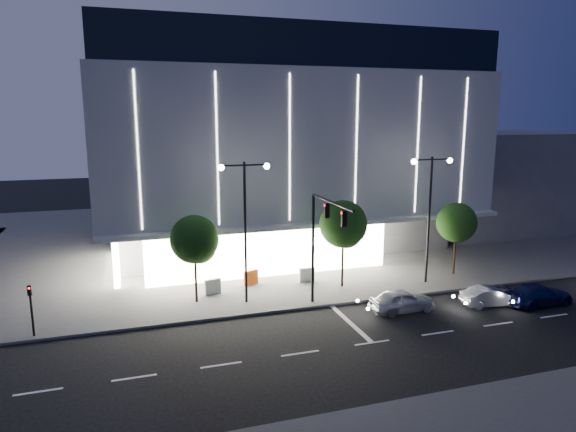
% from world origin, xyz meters
% --- Properties ---
extents(ground, '(160.00, 160.00, 0.00)m').
position_xyz_m(ground, '(0.00, 0.00, 0.00)').
color(ground, black).
rests_on(ground, ground).
extents(sidewalk_museum, '(70.00, 40.00, 0.15)m').
position_xyz_m(sidewalk_museum, '(5.00, 24.00, 0.07)').
color(sidewalk_museum, '#474747').
rests_on(sidewalk_museum, ground).
extents(museum, '(30.00, 25.80, 18.00)m').
position_xyz_m(museum, '(2.98, 22.31, 9.27)').
color(museum, '#4C4C51').
rests_on(museum, ground).
extents(annex_building, '(16.00, 20.00, 10.00)m').
position_xyz_m(annex_building, '(26.00, 24.00, 5.00)').
color(annex_building, '#4C4C51').
rests_on(annex_building, ground).
extents(traffic_mast, '(0.33, 5.89, 7.07)m').
position_xyz_m(traffic_mast, '(1.00, 3.34, 5.03)').
color(traffic_mast, black).
rests_on(traffic_mast, ground).
extents(street_lamp_west, '(3.16, 0.36, 9.00)m').
position_xyz_m(street_lamp_west, '(-3.00, 6.00, 5.96)').
color(street_lamp_west, black).
rests_on(street_lamp_west, ground).
extents(street_lamp_east, '(3.16, 0.36, 9.00)m').
position_xyz_m(street_lamp_east, '(10.00, 6.00, 5.96)').
color(street_lamp_east, black).
rests_on(street_lamp_east, ground).
extents(ped_signal_far, '(0.22, 0.24, 3.00)m').
position_xyz_m(ped_signal_far, '(-15.00, 4.50, 1.89)').
color(ped_signal_far, black).
rests_on(ped_signal_far, ground).
extents(tree_left, '(3.02, 3.02, 5.72)m').
position_xyz_m(tree_left, '(-5.97, 7.02, 4.03)').
color(tree_left, black).
rests_on(tree_left, ground).
extents(tree_mid, '(3.25, 3.25, 6.15)m').
position_xyz_m(tree_mid, '(4.03, 7.02, 4.33)').
color(tree_mid, black).
rests_on(tree_mid, ground).
extents(tree_right, '(2.91, 2.91, 5.51)m').
position_xyz_m(tree_right, '(13.03, 7.02, 3.88)').
color(tree_right, black).
rests_on(tree_right, ground).
extents(car_lead, '(4.10, 1.74, 1.38)m').
position_xyz_m(car_lead, '(5.72, 1.91, 0.69)').
color(car_lead, silver).
rests_on(car_lead, ground).
extents(car_second, '(3.86, 1.80, 1.22)m').
position_xyz_m(car_second, '(11.53, 1.05, 0.61)').
color(car_second, '#B4B5BC').
rests_on(car_second, ground).
extents(car_third, '(4.61, 1.98, 1.32)m').
position_xyz_m(car_third, '(14.50, 0.31, 0.66)').
color(car_third, '#151A4F').
rests_on(car_third, ground).
extents(barrier_b, '(1.13, 0.49, 1.00)m').
position_xyz_m(barrier_b, '(-4.78, 8.16, 0.65)').
color(barrier_b, silver).
rests_on(barrier_b, sidewalk_museum).
extents(barrier_c, '(1.11, 0.68, 1.00)m').
position_xyz_m(barrier_c, '(-1.92, 9.24, 0.65)').
color(barrier_c, '#EF590D').
rests_on(barrier_c, sidewalk_museum).
extents(barrier_d, '(1.11, 0.27, 1.00)m').
position_xyz_m(barrier_d, '(2.00, 8.64, 0.65)').
color(barrier_d, silver).
rests_on(barrier_d, sidewalk_museum).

